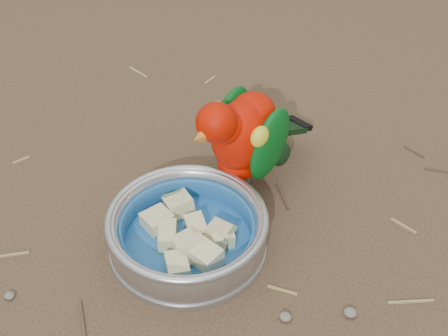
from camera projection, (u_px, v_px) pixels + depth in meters
The scene contains 6 objects.
ground at pixel (165, 285), 0.90m from camera, with size 60.00×60.00×0.00m, color #4B3626.
food_bowl at pixel (188, 245), 0.94m from camera, with size 0.22×0.22×0.02m, color #B2B2BA.
bowl_wall at pixel (187, 229), 0.92m from camera, with size 0.22×0.22×0.04m, color #B2B2BA, non-canonical shape.
fruit_wedges at pixel (187, 233), 0.93m from camera, with size 0.13×0.13×0.03m, color beige, non-canonical shape.
lory_parrot at pixel (243, 143), 0.98m from camera, with size 0.10×0.22×0.18m, color #B90F00, non-canonical shape.
ground_debris at pixel (205, 270), 0.91m from camera, with size 0.90×0.80×0.01m, color #9E864F, non-canonical shape.
Camera 1 is at (0.39, -0.43, 0.71)m, focal length 55.00 mm.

